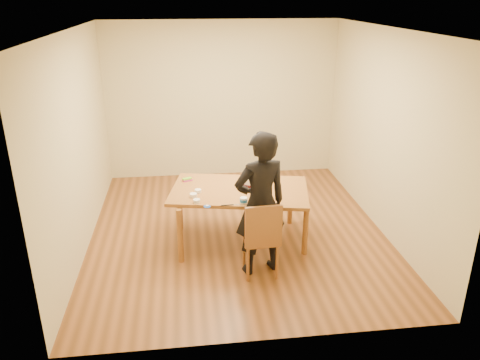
{
  "coord_description": "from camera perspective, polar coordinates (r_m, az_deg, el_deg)",
  "views": [
    {
      "loc": [
        -0.67,
        -5.79,
        3.11
      ],
      "look_at": [
        -0.0,
        -0.35,
        0.9
      ],
      "focal_mm": 35.0,
      "sensor_mm": 36.0,
      "label": 1
    }
  ],
  "objects": [
    {
      "name": "dining_chair",
      "position": [
        5.47,
        2.51,
        -7.13
      ],
      "size": [
        0.42,
        0.42,
        0.04
      ],
      "primitive_type": "cube",
      "rotation": [
        0.0,
        0.0,
        0.06
      ],
      "color": "brown",
      "rests_on": "floor"
    },
    {
      "name": "candy_box_green",
      "position": [
        6.31,
        -6.47,
        0.16
      ],
      "size": [
        0.13,
        0.1,
        0.02
      ],
      "primitive_type": "cube",
      "rotation": [
        0.0,
        0.0,
        0.4
      ],
      "color": "green",
      "rests_on": "candy_box_pink"
    },
    {
      "name": "dining_table",
      "position": [
        6.02,
        -0.06,
        -1.32
      ],
      "size": [
        1.9,
        1.35,
        0.04
      ],
      "primitive_type": "cube",
      "rotation": [
        0.0,
        0.0,
        -0.19
      ],
      "color": "brown",
      "rests_on": "floor"
    },
    {
      "name": "cake",
      "position": [
        6.16,
        1.29,
        0.04
      ],
      "size": [
        0.23,
        0.23,
        0.07
      ],
      "primitive_type": "cylinder",
      "color": "white",
      "rests_on": "cake_plate"
    },
    {
      "name": "ramekin_yellow",
      "position": [
        5.93,
        -5.15,
        -1.34
      ],
      "size": [
        0.08,
        0.08,
        0.04
      ],
      "primitive_type": "cylinder",
      "color": "white",
      "rests_on": "dining_table"
    },
    {
      "name": "room_shell",
      "position": [
        6.41,
        -0.74,
        6.02
      ],
      "size": [
        4.0,
        4.5,
        2.7
      ],
      "color": "brown",
      "rests_on": "ground"
    },
    {
      "name": "cake_plate",
      "position": [
        6.18,
        1.28,
        -0.37
      ],
      "size": [
        0.29,
        0.29,
        0.02
      ],
      "primitive_type": "cylinder",
      "color": "#AB0B1A",
      "rests_on": "dining_table"
    },
    {
      "name": "frosting_tub",
      "position": [
        5.6,
        0.44,
        -2.52
      ],
      "size": [
        0.09,
        0.09,
        0.08
      ],
      "primitive_type": "cylinder",
      "color": "white",
      "rests_on": "dining_table"
    },
    {
      "name": "ramekin_green",
      "position": [
        5.66,
        -5.31,
        -2.55
      ],
      "size": [
        0.08,
        0.08,
        0.04
      ],
      "primitive_type": "cylinder",
      "color": "white",
      "rests_on": "dining_table"
    },
    {
      "name": "candy_box_pink",
      "position": [
        6.32,
        -6.42,
        -0.01
      ],
      "size": [
        0.14,
        0.11,
        0.02
      ],
      "primitive_type": "cube",
      "rotation": [
        0.0,
        0.0,
        0.39
      ],
      "color": "#E93672",
      "rests_on": "dining_table"
    },
    {
      "name": "frosting_lid",
      "position": [
        5.54,
        -4.03,
        -3.24
      ],
      "size": [
        0.09,
        0.09,
        0.01
      ],
      "primitive_type": "cylinder",
      "color": "#1B46B1",
      "rests_on": "dining_table"
    },
    {
      "name": "frosting_dollop",
      "position": [
        5.54,
        -4.03,
        -3.12
      ],
      "size": [
        0.04,
        0.04,
        0.02
      ],
      "primitive_type": "ellipsoid",
      "color": "white",
      "rests_on": "frosting_lid"
    },
    {
      "name": "ramekin_multi",
      "position": [
        5.81,
        -5.71,
        -1.85
      ],
      "size": [
        0.09,
        0.09,
        0.04
      ],
      "primitive_type": "cylinder",
      "color": "white",
      "rests_on": "dining_table"
    },
    {
      "name": "spatula",
      "position": [
        5.56,
        -1.56,
        -3.08
      ],
      "size": [
        0.16,
        0.02,
        0.01
      ],
      "primitive_type": "cube",
      "rotation": [
        0.0,
        0.0,
        0.06
      ],
      "color": "black",
      "rests_on": "dining_table"
    },
    {
      "name": "frosting_dome",
      "position": [
        6.14,
        1.29,
        0.47
      ],
      "size": [
        0.23,
        0.23,
        0.03
      ],
      "primitive_type": "ellipsoid",
      "color": "white",
      "rests_on": "cake"
    },
    {
      "name": "person",
      "position": [
        5.33,
        2.5,
        -2.99
      ],
      "size": [
        0.72,
        0.57,
        1.73
      ],
      "primitive_type": "imported",
      "rotation": [
        0.0,
        0.0,
        3.41
      ],
      "color": "black",
      "rests_on": "floor"
    }
  ]
}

